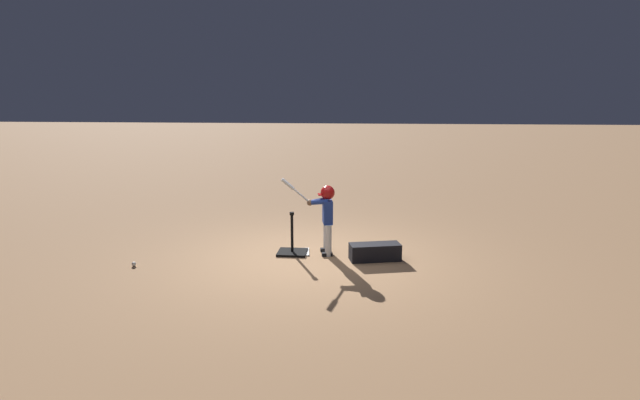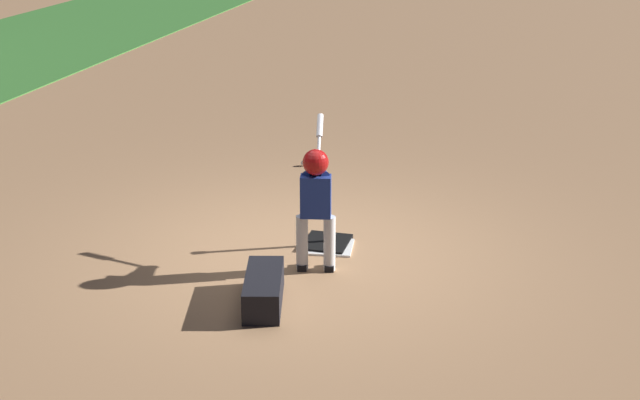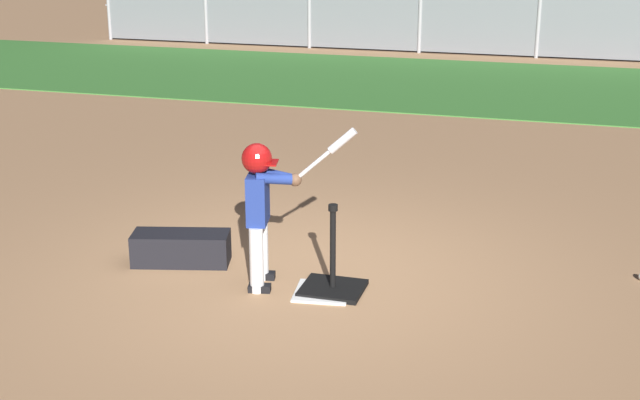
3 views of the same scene
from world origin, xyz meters
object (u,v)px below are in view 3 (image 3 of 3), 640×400
Objects in this scene: bleachers_center at (186,13)px; bleachers_far_left at (498,22)px; batting_tee at (333,281)px; batter_child at (262,196)px; equipment_bag at (181,248)px.

bleachers_center reaches higher than bleachers_far_left.
bleachers_far_left is (-0.07, 14.72, 0.36)m from batting_tee.
batting_tee is at bearing -61.57° from bleachers_center.
bleachers_center is 7.61m from bleachers_far_left.
equipment_bag is (-0.85, 0.25, -0.63)m from batter_child.
bleachers_center is 4.46× the size of equipment_bag.
bleachers_center is at bearing 118.43° from batting_tee.
bleachers_far_left is at bearing 4.35° from bleachers_center.
batter_child reaches higher than batting_tee.
bleachers_far_left is at bearing 70.54° from equipment_bag.
batter_child is 0.36× the size of bleachers_center.
batter_child reaches higher than bleachers_center.
equipment_bag is (-1.43, 0.21, 0.05)m from batting_tee.
equipment_bag is (6.23, -13.94, -0.36)m from bleachers_center.
bleachers_far_left is 14.58m from equipment_bag.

